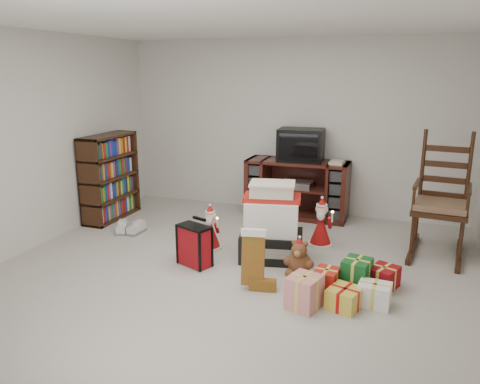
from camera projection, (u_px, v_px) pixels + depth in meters
name	position (u px, v px, depth m)	size (l,w,h in m)	color
room	(231.00, 156.00, 4.50)	(5.01, 5.01, 2.51)	beige
tv_stand	(297.00, 189.00, 6.68)	(1.44, 0.52, 0.82)	#441813
bookshelf	(110.00, 179.00, 6.57)	(0.33, 0.98, 1.19)	#341C0E
rocking_chair	(439.00, 211.00, 5.31)	(0.68, 1.02, 1.45)	#341C0E
gift_pile	(272.00, 227.00, 5.16)	(0.77, 0.62, 0.86)	black
red_suitcase	(194.00, 245.00, 5.01)	(0.39, 0.30, 0.53)	maroon
stocking	(253.00, 259.00, 4.47)	(0.28, 0.12, 0.60)	#0D7920
teddy_bear	(299.00, 260.00, 4.80)	(0.25, 0.22, 0.36)	brown
santa_figurine	(321.00, 227.00, 5.58)	(0.29, 0.28, 0.60)	#A71211
mrs_claus_figurine	(210.00, 232.00, 5.49)	(0.26, 0.25, 0.54)	#A71211
sneaker_pair	(129.00, 229.00, 6.07)	(0.37, 0.32, 0.11)	silver
gift_cluster	(349.00, 285.00, 4.31)	(0.76, 1.05, 0.26)	#B21D14
crt_television	(301.00, 145.00, 6.49)	(0.64, 0.48, 0.45)	black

